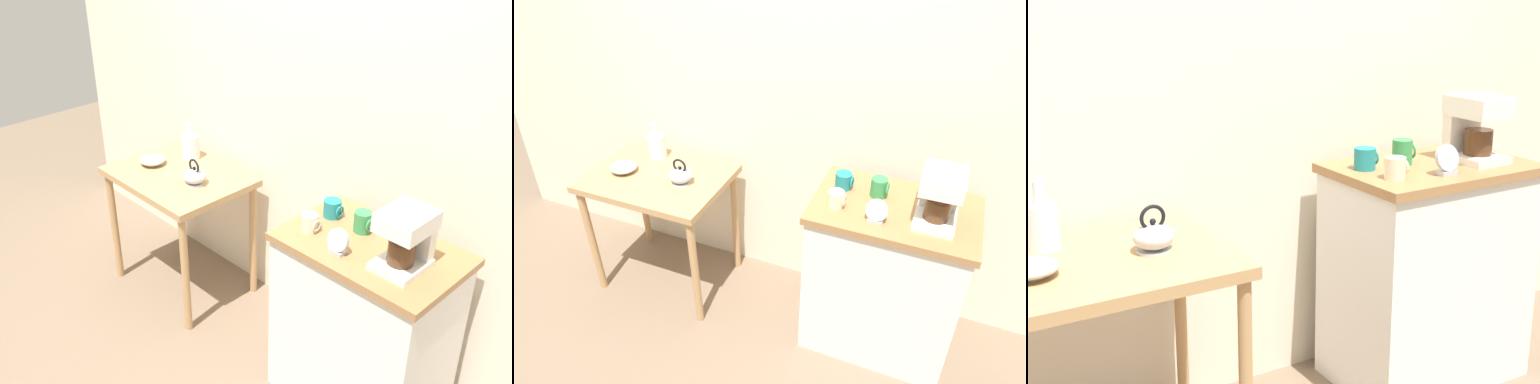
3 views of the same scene
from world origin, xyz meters
The scene contains 11 objects.
back_wall centered at (0.10, 0.45, 1.40)m, with size 4.40×0.10×2.80m, color beige.
wooden_table centered at (-0.61, 0.04, 0.67)m, with size 0.79×0.59×0.78m.
kitchen_counter centered at (0.72, 0.07, 0.45)m, with size 0.78×0.52×0.90m.
bowl_stoneware centered at (-0.82, 0.01, 0.81)m, with size 0.16×0.16×0.05m.
teakettle centered at (-0.44, 0.03, 0.83)m, with size 0.16×0.13×0.15m.
glass_carafe_vase centered at (-0.73, 0.23, 0.86)m, with size 0.11×0.11×0.22m.
coffee_maker centered at (0.90, 0.04, 1.04)m, with size 0.18×0.22×0.26m.
mug_tall_green centered at (0.62, 0.13, 0.95)m, with size 0.09×0.08×0.10m.
mug_small_cream centered at (0.46, -0.03, 0.94)m, with size 0.08×0.08×0.08m.
mug_dark_teal centered at (0.45, 0.14, 0.95)m, with size 0.09×0.08×0.08m.
table_clock centered at (0.65, -0.08, 0.95)m, with size 0.10×0.05×0.11m.
Camera 3 is at (-1.18, -2.00, 1.57)m, focal length 50.98 mm.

